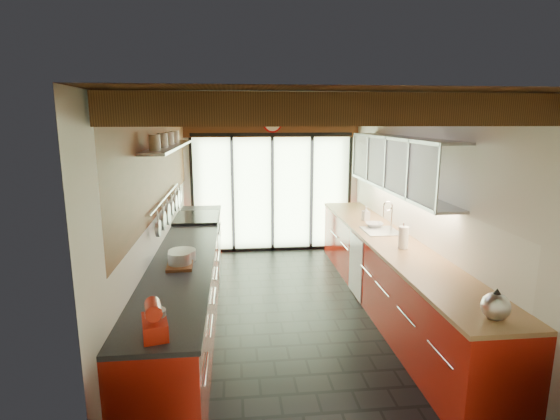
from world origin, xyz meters
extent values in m
plane|color=black|center=(0.00, 0.00, 0.00)|extent=(5.50, 5.50, 0.00)
plane|color=silver|center=(0.00, 2.75, 1.30)|extent=(3.20, 0.00, 3.20)
plane|color=silver|center=(0.00, -2.75, 1.30)|extent=(3.20, 0.00, 3.20)
plane|color=silver|center=(-1.60, 0.00, 1.30)|extent=(0.00, 5.50, 5.50)
plane|color=silver|center=(1.60, 0.00, 1.30)|extent=(0.00, 5.50, 5.50)
plane|color=#472814|center=(0.00, 0.00, 2.60)|extent=(5.50, 5.50, 0.00)
cube|color=#593316|center=(0.00, -2.25, 2.48)|extent=(3.14, 0.14, 0.22)
cube|color=#593316|center=(0.00, -1.35, 2.48)|extent=(3.14, 0.14, 0.22)
cube|color=#593316|center=(0.00, -0.45, 2.48)|extent=(3.14, 0.14, 0.22)
cube|color=#593316|center=(0.00, 0.45, 2.48)|extent=(3.14, 0.14, 0.22)
cube|color=#593316|center=(0.00, 1.35, 2.48)|extent=(3.14, 0.14, 0.22)
cube|color=#593316|center=(0.00, 2.25, 2.48)|extent=(3.14, 0.14, 0.22)
cube|color=brown|center=(0.00, 2.71, 2.35)|extent=(3.14, 0.06, 0.50)
plane|color=brown|center=(-1.57, 0.20, 1.98)|extent=(0.00, 4.90, 4.90)
plane|color=#C6EAAD|center=(0.00, 2.73, 1.08)|extent=(2.90, 0.00, 2.90)
cube|color=black|center=(-1.45, 2.72, 1.07)|extent=(0.05, 0.04, 2.15)
cube|color=black|center=(1.45, 2.72, 1.07)|extent=(0.05, 0.04, 2.15)
cube|color=black|center=(0.00, 2.69, 1.07)|extent=(0.06, 0.05, 2.15)
cube|color=black|center=(0.00, 2.69, 2.15)|extent=(2.90, 0.05, 0.06)
cylinder|color=#BA0E11|center=(0.00, 2.67, 2.35)|extent=(0.34, 0.04, 0.34)
cylinder|color=beige|center=(0.00, 2.65, 2.35)|extent=(0.28, 0.02, 0.28)
cube|color=#A61A0E|center=(-1.28, 0.00, 0.44)|extent=(0.65, 5.00, 0.88)
cube|color=black|center=(-1.28, 0.00, 0.90)|extent=(0.68, 5.00, 0.04)
cube|color=silver|center=(-1.28, 1.45, 0.44)|extent=(0.66, 0.90, 0.90)
cube|color=black|center=(-1.28, 1.45, 0.93)|extent=(0.65, 0.90, 0.06)
cube|color=#A61A0E|center=(1.28, 0.00, 0.44)|extent=(0.65, 5.00, 0.88)
cube|color=#9F714D|center=(1.28, 0.00, 0.90)|extent=(0.68, 5.00, 0.04)
cube|color=white|center=(0.95, 0.40, 0.44)|extent=(0.02, 0.60, 0.84)
cube|color=silver|center=(1.28, 0.40, 0.93)|extent=(0.45, 0.52, 0.02)
cylinder|color=silver|center=(1.42, 0.40, 1.10)|extent=(0.02, 0.02, 0.34)
torus|color=silver|center=(1.36, 0.40, 1.27)|extent=(0.14, 0.02, 0.14)
plane|color=silver|center=(1.26, 0.30, 1.85)|extent=(0.00, 3.00, 3.00)
cube|color=#9EA0A5|center=(1.43, 0.30, 1.51)|extent=(0.34, 3.00, 0.03)
cube|color=#9EA0A5|center=(1.43, 0.30, 2.19)|extent=(0.34, 3.00, 0.03)
cylinder|color=silver|center=(-1.54, 0.30, 1.47)|extent=(0.02, 2.20, 0.02)
cube|color=silver|center=(-1.45, 0.20, 2.10)|extent=(0.28, 2.60, 0.03)
cylinder|color=silver|center=(-1.50, -0.60, 1.29)|extent=(0.04, 0.18, 0.18)
cylinder|color=silver|center=(-1.50, -0.25, 1.29)|extent=(0.04, 0.22, 0.22)
cylinder|color=silver|center=(-1.50, 0.10, 1.29)|extent=(0.04, 0.26, 0.26)
cylinder|color=silver|center=(-1.50, 0.45, 1.29)|extent=(0.04, 0.18, 0.18)
cylinder|color=silver|center=(-1.50, 0.80, 1.29)|extent=(0.04, 0.22, 0.22)
cylinder|color=silver|center=(-1.50, 1.10, 1.29)|extent=(0.04, 0.26, 0.26)
cylinder|color=silver|center=(-1.50, 1.35, 1.29)|extent=(0.04, 0.18, 0.18)
cube|color=red|center=(-1.27, -2.25, 0.98)|extent=(0.23, 0.32, 0.13)
cylinder|color=red|center=(-1.27, -2.27, 1.13)|extent=(0.15, 0.21, 0.11)
cylinder|color=silver|center=(-1.27, -2.20, 1.02)|extent=(0.18, 0.18, 0.13)
cylinder|color=silver|center=(-1.27, -0.77, 1.00)|extent=(0.29, 0.29, 0.15)
cylinder|color=silver|center=(-1.27, -0.56, 0.98)|extent=(0.34, 0.34, 0.11)
cube|color=brown|center=(-1.27, -0.78, 0.94)|extent=(0.27, 0.37, 0.03)
sphere|color=silver|center=(1.27, -2.25, 1.03)|extent=(0.24, 0.24, 0.22)
cone|color=black|center=(1.27, -2.25, 1.15)|extent=(0.09, 0.09, 0.06)
cylinder|color=silver|center=(1.27, -2.13, 1.04)|extent=(0.03, 0.08, 0.05)
cylinder|color=white|center=(1.27, -0.40, 1.05)|extent=(0.12, 0.12, 0.26)
cylinder|color=silver|center=(1.27, -0.40, 1.21)|extent=(0.02, 0.02, 0.05)
imported|color=silver|center=(1.27, 1.08, 1.03)|extent=(0.11, 0.12, 0.22)
imported|color=silver|center=(1.27, 0.67, 0.95)|extent=(0.27, 0.27, 0.06)
camera|label=1|loc=(-0.69, -5.16, 2.42)|focal=28.00mm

